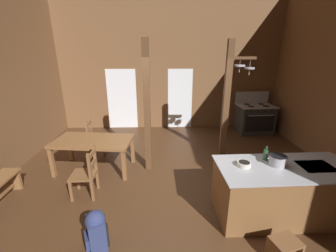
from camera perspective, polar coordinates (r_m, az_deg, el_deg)
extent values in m
cube|color=#4C301C|center=(4.52, 2.09, -17.12)|extent=(8.10, 8.48, 0.10)
cube|color=brown|center=(7.56, 0.39, 16.34)|extent=(8.10, 0.14, 4.52)
cube|color=white|center=(7.77, -11.91, 6.82)|extent=(1.00, 0.01, 2.05)
cube|color=white|center=(7.67, 3.14, 7.04)|extent=(0.84, 0.01, 2.05)
cube|color=brown|center=(4.16, 27.69, -14.95)|extent=(2.13, 0.96, 0.88)
cube|color=#A8AAB2|center=(3.95, 28.69, -9.49)|extent=(2.19, 1.03, 0.02)
cube|color=black|center=(4.21, 34.25, -8.66)|extent=(0.53, 0.42, 0.00)
cube|color=black|center=(4.68, 24.25, -16.16)|extent=(2.00, 0.10, 0.10)
cube|color=#2C2C2C|center=(7.84, 21.61, 1.63)|extent=(1.14, 0.82, 0.90)
cube|color=black|center=(7.52, 22.84, 0.54)|extent=(0.93, 0.06, 0.52)
cylinder|color=#A8AAB2|center=(7.42, 23.20, 2.52)|extent=(0.82, 0.07, 0.02)
cube|color=#A8AAB2|center=(7.72, 22.03, 4.93)|extent=(1.18, 0.87, 0.03)
cube|color=#A8AAB2|center=(8.00, 21.09, 7.00)|extent=(1.14, 0.11, 0.40)
cylinder|color=black|center=(7.71, 24.19, 4.76)|extent=(0.21, 0.21, 0.01)
cylinder|color=black|center=(7.48, 20.86, 4.80)|extent=(0.21, 0.21, 0.01)
cylinder|color=black|center=(7.96, 23.17, 5.32)|extent=(0.21, 0.21, 0.01)
cylinder|color=black|center=(7.75, 19.92, 5.37)|extent=(0.21, 0.21, 0.01)
cylinder|color=black|center=(7.56, 25.50, 3.43)|extent=(0.05, 0.03, 0.04)
cylinder|color=black|center=(7.46, 24.03, 3.43)|extent=(0.05, 0.03, 0.04)
cylinder|color=black|center=(7.35, 22.53, 3.43)|extent=(0.05, 0.03, 0.04)
cylinder|color=black|center=(7.25, 20.98, 3.43)|extent=(0.05, 0.03, 0.04)
cube|color=brown|center=(5.39, 14.91, 5.73)|extent=(0.14, 0.14, 2.87)
cube|color=brown|center=(5.33, 18.63, 16.51)|extent=(0.65, 0.10, 0.06)
cylinder|color=#A8AAB2|center=(5.33, 18.35, 15.76)|extent=(0.01, 0.01, 0.14)
cylinder|color=#A8AAB2|center=(5.33, 18.24, 14.77)|extent=(0.24, 0.24, 0.04)
cylinder|color=#A8AAB2|center=(5.34, 18.15, 13.92)|extent=(0.02, 0.02, 0.14)
cylinder|color=#A8AAB2|center=(5.40, 20.70, 15.24)|extent=(0.01, 0.01, 0.20)
cylinder|color=#A8AAB2|center=(5.41, 20.55, 13.98)|extent=(0.23, 0.23, 0.04)
cylinder|color=#A8AAB2|center=(5.42, 20.45, 13.14)|extent=(0.02, 0.02, 0.14)
cube|color=brown|center=(4.72, -5.49, 4.45)|extent=(0.14, 0.14, 2.87)
cube|color=brown|center=(3.54, 28.43, -25.05)|extent=(0.42, 0.37, 0.04)
cube|color=brown|center=(3.73, 29.94, -25.77)|extent=(0.12, 0.28, 0.26)
cube|color=brown|center=(3.63, 28.02, -26.75)|extent=(0.39, 0.36, 0.03)
cube|color=brown|center=(5.16, -18.99, -3.71)|extent=(1.79, 1.08, 0.06)
cube|color=brown|center=(5.97, -24.17, -5.16)|extent=(0.09, 0.09, 0.68)
cube|color=brown|center=(5.40, -9.19, -6.14)|extent=(0.09, 0.09, 0.68)
cube|color=brown|center=(5.37, -28.03, -8.47)|extent=(0.09, 0.09, 0.68)
cube|color=brown|center=(4.73, -11.39, -10.11)|extent=(0.09, 0.09, 0.68)
cube|color=brown|center=(6.08, -17.95, -3.02)|extent=(0.47, 0.47, 0.04)
cube|color=brown|center=(6.29, -15.70, -4.24)|extent=(0.05, 0.05, 0.41)
cube|color=brown|center=(5.95, -16.31, -5.68)|extent=(0.05, 0.05, 0.41)
cube|color=brown|center=(6.28, -19.33, -2.02)|extent=(0.05, 0.05, 0.95)
cube|color=brown|center=(5.94, -20.15, -3.33)|extent=(0.05, 0.05, 0.95)
cube|color=brown|center=(5.99, -20.11, 0.59)|extent=(0.06, 0.38, 0.07)
cube|color=brown|center=(6.05, -19.91, -1.11)|extent=(0.06, 0.38, 0.07)
cube|color=brown|center=(4.45, -21.22, -11.79)|extent=(0.45, 0.45, 0.04)
cube|color=brown|center=(4.48, -23.98, -15.38)|extent=(0.05, 0.05, 0.41)
cube|color=brown|center=(4.78, -22.45, -12.87)|extent=(0.05, 0.05, 0.41)
cube|color=brown|center=(4.22, -19.53, -12.66)|extent=(0.05, 0.05, 0.95)
cube|color=brown|center=(4.54, -18.27, -10.18)|extent=(0.05, 0.05, 0.95)
cube|color=brown|center=(4.21, -19.40, -7.07)|extent=(0.05, 0.38, 0.07)
cube|color=brown|center=(4.29, -19.12, -9.35)|extent=(0.05, 0.38, 0.07)
cube|color=brown|center=(5.39, -35.45, -11.43)|extent=(0.31, 0.06, 0.40)
cube|color=navy|center=(3.49, -18.12, -25.09)|extent=(0.33, 0.38, 0.48)
cube|color=navy|center=(3.53, -20.31, -26.29)|extent=(0.15, 0.23, 0.17)
cylinder|color=black|center=(3.42, -15.58, -25.78)|extent=(0.05, 0.05, 0.38)
cylinder|color=black|center=(3.56, -16.21, -23.70)|extent=(0.05, 0.05, 0.38)
sphere|color=navy|center=(3.34, -18.54, -22.35)|extent=(0.36, 0.36, 0.27)
cylinder|color=#A8AAB2|center=(3.88, 26.70, -8.08)|extent=(0.25, 0.25, 0.17)
cylinder|color=black|center=(3.85, 26.89, -6.92)|extent=(0.25, 0.25, 0.01)
cylinder|color=#A8AAB2|center=(3.80, 24.94, -7.68)|extent=(0.05, 0.02, 0.02)
cylinder|color=#A8AAB2|center=(3.93, 28.57, -7.39)|extent=(0.05, 0.02, 0.02)
cylinder|color=silver|center=(3.67, 19.24, -9.42)|extent=(0.21, 0.21, 0.07)
cylinder|color=black|center=(3.65, 19.31, -8.89)|extent=(0.17, 0.17, 0.00)
cylinder|color=#2D5638|center=(3.99, 24.16, -6.86)|extent=(0.08, 0.08, 0.18)
cylinder|color=#2D5638|center=(3.94, 24.40, -5.24)|extent=(0.03, 0.03, 0.06)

